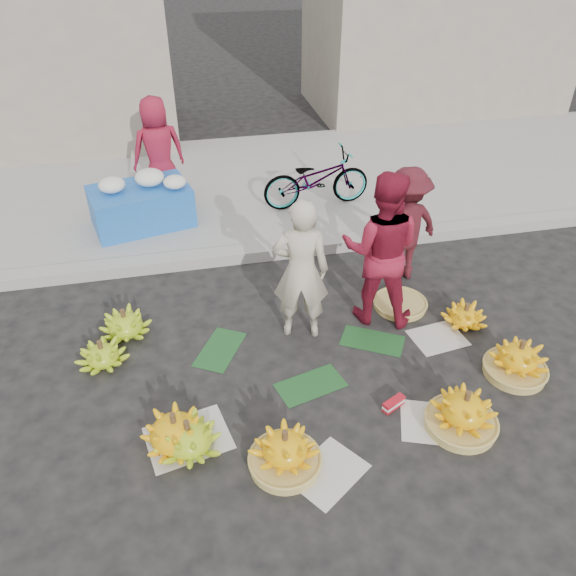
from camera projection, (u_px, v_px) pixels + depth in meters
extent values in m
plane|color=black|center=(316.00, 370.00, 5.60)|extent=(80.00, 80.00, 0.00)
cube|color=gray|center=(274.00, 251.00, 7.31)|extent=(40.00, 0.25, 0.15)
cube|color=gray|center=(249.00, 185.00, 8.99)|extent=(40.00, 4.00, 0.12)
cylinder|color=#48311C|center=(173.00, 419.00, 4.66)|extent=(0.05, 0.05, 0.12)
cylinder|color=#48311C|center=(187.00, 427.00, 4.63)|extent=(0.05, 0.05, 0.12)
cylinder|color=#AC9148|center=(285.00, 462.00, 4.64)|extent=(0.59, 0.59, 0.09)
cylinder|color=#48311C|center=(285.00, 437.00, 4.46)|extent=(0.05, 0.05, 0.12)
cylinder|color=#AC9148|center=(461.00, 423.00, 4.97)|extent=(0.62, 0.62, 0.09)
cylinder|color=#48311C|center=(467.00, 397.00, 4.78)|extent=(0.05, 0.05, 0.12)
cylinder|color=#AC9148|center=(514.00, 370.00, 5.52)|extent=(0.60, 0.60, 0.09)
cylinder|color=#48311C|center=(522.00, 346.00, 5.34)|extent=(0.05, 0.05, 0.12)
cylinder|color=#48311C|center=(467.00, 308.00, 6.05)|extent=(0.05, 0.05, 0.12)
cylinder|color=#48311C|center=(100.00, 346.00, 5.53)|extent=(0.05, 0.05, 0.12)
cylinder|color=#48311C|center=(123.00, 314.00, 5.89)|extent=(0.05, 0.05, 0.12)
cylinder|color=#AC9148|center=(400.00, 304.00, 6.43)|extent=(0.76, 0.76, 0.07)
cube|color=#B1121F|center=(394.00, 404.00, 5.15)|extent=(0.24, 0.17, 0.10)
imported|color=beige|center=(301.00, 271.00, 5.63)|extent=(0.65, 0.50, 1.58)
imported|color=maroon|center=(381.00, 250.00, 5.82)|extent=(1.03, 0.94, 1.73)
imported|color=maroon|center=(405.00, 226.00, 6.54)|extent=(1.03, 0.75, 1.43)
cube|color=blue|center=(141.00, 206.00, 7.65)|extent=(1.45, 1.09, 0.54)
ellipsoid|color=white|center=(112.00, 185.00, 7.34)|extent=(0.35, 0.35, 0.19)
ellipsoid|color=white|center=(149.00, 178.00, 7.50)|extent=(0.39, 0.39, 0.21)
ellipsoid|color=white|center=(175.00, 182.00, 7.44)|extent=(0.30, 0.30, 0.17)
cylinder|color=slate|center=(121.00, 215.00, 7.64)|extent=(0.31, 0.31, 0.35)
imported|color=maroon|center=(158.00, 151.00, 7.98)|extent=(0.84, 0.64, 1.53)
imported|color=gray|center=(316.00, 179.00, 8.05)|extent=(0.62, 1.59, 0.82)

